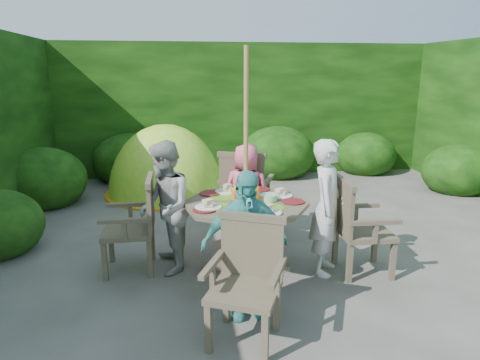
{
  "coord_description": "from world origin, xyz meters",
  "views": [
    {
      "loc": [
        -1.27,
        -4.6,
        1.97
      ],
      "look_at": [
        -0.65,
        -0.24,
        0.85
      ],
      "focal_mm": 32.0,
      "sensor_mm": 36.0,
      "label": 1
    }
  ],
  "objects": [
    {
      "name": "ground",
      "position": [
        0.0,
        0.0,
        0.0
      ],
      "size": [
        60.0,
        60.0,
        0.0
      ],
      "primitive_type": "plane",
      "color": "#4D4A45",
      "rests_on": "ground"
    },
    {
      "name": "hedge_enclosure",
      "position": [
        0.0,
        1.33,
        1.25
      ],
      "size": [
        9.0,
        9.0,
        2.5
      ],
      "color": "black",
      "rests_on": "ground"
    },
    {
      "name": "patio_table",
      "position": [
        -0.64,
        -0.64,
        0.61
      ],
      "size": [
        1.44,
        1.44,
        0.87
      ],
      "rotation": [
        0.0,
        0.0,
        -0.16
      ],
      "color": "#433B2C",
      "rests_on": "ground"
    },
    {
      "name": "parasol_pole",
      "position": [
        -0.65,
        -0.64,
        1.1
      ],
      "size": [
        0.05,
        0.05,
        2.2
      ],
      "primitive_type": "cylinder",
      "rotation": [
        0.0,
        0.0,
        -0.16
      ],
      "color": "olive",
      "rests_on": "ground"
    },
    {
      "name": "garden_chair_right",
      "position": [
        0.43,
        -0.83,
        0.5
      ],
      "size": [
        0.52,
        0.58,
        0.93
      ],
      "rotation": [
        0.0,
        0.0,
        1.53
      ],
      "color": "#433B2C",
      "rests_on": "ground"
    },
    {
      "name": "garden_chair_left",
      "position": [
        -1.73,
        -0.45,
        0.49
      ],
      "size": [
        0.5,
        0.56,
        0.93
      ],
      "rotation": [
        0.0,
        0.0,
        -1.57
      ],
      "color": "#433B2C",
      "rests_on": "ground"
    },
    {
      "name": "garden_chair_back",
      "position": [
        -0.49,
        0.44,
        0.54
      ],
      "size": [
        0.76,
        0.72,
        1.0
      ],
      "rotation": [
        0.0,
        0.0,
        2.74
      ],
      "color": "#433B2C",
      "rests_on": "ground"
    },
    {
      "name": "garden_chair_front",
      "position": [
        -0.81,
        -1.73,
        0.48
      ],
      "size": [
        0.68,
        0.65,
        0.89
      ],
      "rotation": [
        0.0,
        0.0,
        -0.42
      ],
      "color": "#433B2C",
      "rests_on": "ground"
    },
    {
      "name": "child_right",
      "position": [
        0.14,
        -0.77,
        0.68
      ],
      "size": [
        0.5,
        0.58,
        1.35
      ],
      "primitive_type": "imported",
      "rotation": [
        0.0,
        0.0,
        1.13
      ],
      "color": "silver",
      "rests_on": "ground"
    },
    {
      "name": "child_left",
      "position": [
        -1.44,
        -0.51,
        0.66
      ],
      "size": [
        0.57,
        0.69,
        1.33
      ],
      "primitive_type": "imported",
      "rotation": [
        0.0,
        0.0,
        -1.47
      ],
      "color": "#A1A19C",
      "rests_on": "ground"
    },
    {
      "name": "child_back",
      "position": [
        -0.52,
        0.15,
        0.59
      ],
      "size": [
        0.67,
        0.57,
        1.17
      ],
      "primitive_type": "imported",
      "rotation": [
        0.0,
        0.0,
        2.73
      ],
      "color": "#E25D79",
      "rests_on": "ground"
    },
    {
      "name": "child_front",
      "position": [
        -0.78,
        -1.43,
        0.62
      ],
      "size": [
        0.75,
        0.38,
        1.23
      ],
      "primitive_type": "imported",
      "rotation": [
        0.0,
        0.0,
        0.11
      ],
      "color": "#48AAA4",
      "rests_on": "ground"
    },
    {
      "name": "dome_tent",
      "position": [
        -1.51,
        2.39,
        0.0
      ],
      "size": [
        2.06,
        2.06,
        2.29
      ],
      "rotation": [
        0.0,
        0.0,
        -0.1
      ],
      "color": "#77D328",
      "rests_on": "ground"
    }
  ]
}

